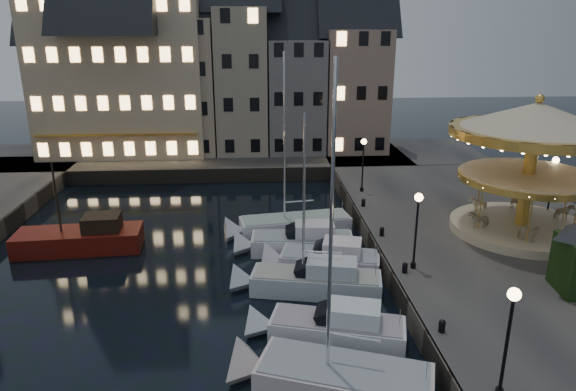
{
  "coord_description": "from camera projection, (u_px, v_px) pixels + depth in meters",
  "views": [
    {
      "loc": [
        -1.07,
        -23.21,
        13.42
      ],
      "look_at": [
        1.0,
        8.0,
        3.2
      ],
      "focal_mm": 32.0,
      "sensor_mm": 36.0,
      "label": 1
    }
  ],
  "objects": [
    {
      "name": "motorboat_d",
      "position": [
        323.0,
        261.0,
        29.65
      ],
      "size": [
        6.74,
        3.57,
        2.15
      ],
      "color": "silver",
      "rests_on": "ground"
    },
    {
      "name": "townhouse_ne",
      "position": [
        295.0,
        86.0,
        52.49
      ],
      "size": [
        6.16,
        8.0,
        12.8
      ],
      "color": "slate",
      "rests_on": "quay_north"
    },
    {
      "name": "townhouse_na",
      "position": [
        68.0,
        88.0,
        51.07
      ],
      "size": [
        5.5,
        8.0,
        12.8
      ],
      "color": "slate",
      "rests_on": "quay_north"
    },
    {
      "name": "hotel_corner",
      "position": [
        122.0,
        67.0,
        50.79
      ],
      "size": [
        17.6,
        9.0,
        16.8
      ],
      "color": "#CAB595",
      "rests_on": "quay_north"
    },
    {
      "name": "motorboat_e",
      "position": [
        296.0,
        243.0,
        32.11
      ],
      "size": [
        7.42,
        2.52,
        2.15
      ],
      "color": "silver",
      "rests_on": "ground"
    },
    {
      "name": "ground",
      "position": [
        279.0,
        304.0,
        26.25
      ],
      "size": [
        160.0,
        160.0,
        0.0
      ],
      "primitive_type": "plane",
      "color": "black",
      "rests_on": "ground"
    },
    {
      "name": "streetlamp_b",
      "position": [
        417.0,
        220.0,
        26.41
      ],
      "size": [
        0.44,
        0.44,
        4.17
      ],
      "color": "black",
      "rests_on": "quay_east"
    },
    {
      "name": "carousel",
      "position": [
        533.0,
        144.0,
        30.34
      ],
      "size": [
        9.75,
        9.75,
        8.53
      ],
      "color": "#C9B792",
      "rests_on": "quay_east"
    },
    {
      "name": "quaywall_n",
      "position": [
        201.0,
        176.0,
        46.54
      ],
      "size": [
        48.0,
        0.15,
        1.3
      ],
      "primitive_type": "cube",
      "color": "#47423A",
      "rests_on": "ground"
    },
    {
      "name": "motorboat_c",
      "position": [
        308.0,
        281.0,
        27.17
      ],
      "size": [
        7.92,
        3.4,
        10.47
      ],
      "color": "silver",
      "rests_on": "ground"
    },
    {
      "name": "bollard_d",
      "position": [
        363.0,
        202.0,
        36.6
      ],
      "size": [
        0.3,
        0.3,
        0.57
      ],
      "color": "black",
      "rests_on": "quay_east"
    },
    {
      "name": "motorboat_a",
      "position": [
        329.0,
        378.0,
        19.85
      ],
      "size": [
        7.71,
        4.85,
        12.93
      ],
      "color": "beige",
      "rests_on": "ground"
    },
    {
      "name": "townhouse_nf",
      "position": [
        354.0,
        81.0,
        52.72
      ],
      "size": [
        6.82,
        8.0,
        13.8
      ],
      "color": "gray",
      "rests_on": "quay_north"
    },
    {
      "name": "bollard_c",
      "position": [
        382.0,
        231.0,
        31.39
      ],
      "size": [
        0.3,
        0.3,
        0.57
      ],
      "color": "black",
      "rests_on": "quay_east"
    },
    {
      "name": "streetlamp_a",
      "position": [
        509.0,
        328.0,
        16.92
      ],
      "size": [
        0.44,
        0.44,
        4.17
      ],
      "color": "black",
      "rests_on": "quay_east"
    },
    {
      "name": "bollard_b",
      "position": [
        405.0,
        267.0,
        26.64
      ],
      "size": [
        0.3,
        0.3,
        0.57
      ],
      "color": "black",
      "rests_on": "quay_east"
    },
    {
      "name": "quaywall_e",
      "position": [
        370.0,
        242.0,
        32.12
      ],
      "size": [
        0.15,
        44.0,
        1.3
      ],
      "primitive_type": "cube",
      "color": "#47423A",
      "rests_on": "ground"
    },
    {
      "name": "motorboat_f",
      "position": [
        287.0,
        226.0,
        35.14
      ],
      "size": [
        8.61,
        3.44,
        11.38
      ],
      "color": "silver",
      "rests_on": "ground"
    },
    {
      "name": "bollard_a",
      "position": [
        442.0,
        325.0,
        21.43
      ],
      "size": [
        0.3,
        0.3,
        0.57
      ],
      "color": "black",
      "rests_on": "quay_east"
    },
    {
      "name": "quay_east",
      "position": [
        494.0,
        239.0,
        32.62
      ],
      "size": [
        16.0,
        56.0,
        1.3
      ],
      "primitive_type": "cube",
      "color": "#474442",
      "rests_on": "ground"
    },
    {
      "name": "motorboat_b",
      "position": [
        328.0,
        329.0,
        22.93
      ],
      "size": [
        7.03,
        3.6,
        2.15
      ],
      "color": "silver",
      "rests_on": "ground"
    },
    {
      "name": "red_fishing_boat",
      "position": [
        82.0,
        239.0,
        32.46
      ],
      "size": [
        7.83,
        3.21,
        6.0
      ],
      "color": "#5C120B",
      "rests_on": "ground"
    },
    {
      "name": "townhouse_nc",
      "position": [
        184.0,
        77.0,
        51.48
      ],
      "size": [
        6.82,
        8.0,
        14.8
      ],
      "color": "tan",
      "rests_on": "quay_north"
    },
    {
      "name": "streetlamp_d",
      "position": [
        553.0,
        178.0,
        33.76
      ],
      "size": [
        0.44,
        0.44,
        4.17
      ],
      "color": "black",
      "rests_on": "quay_east"
    },
    {
      "name": "quay_north",
      "position": [
        187.0,
        160.0,
        52.11
      ],
      "size": [
        44.0,
        12.0,
        1.3
      ],
      "primitive_type": "cube",
      "color": "#474442",
      "rests_on": "ground"
    },
    {
      "name": "townhouse_nb",
      "position": [
        123.0,
        82.0,
        51.25
      ],
      "size": [
        6.16,
        8.0,
        13.8
      ],
      "color": "slate",
      "rests_on": "quay_north"
    },
    {
      "name": "streetlamp_c",
      "position": [
        363.0,
        157.0,
        39.21
      ],
      "size": [
        0.44,
        0.44,
        4.17
      ],
      "color": "black",
      "rests_on": "quay_east"
    },
    {
      "name": "townhouse_nd",
      "position": [
        241.0,
        71.0,
        51.68
      ],
      "size": [
        5.5,
        8.0,
        15.8
      ],
      "color": "gray",
      "rests_on": "quay_north"
    }
  ]
}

